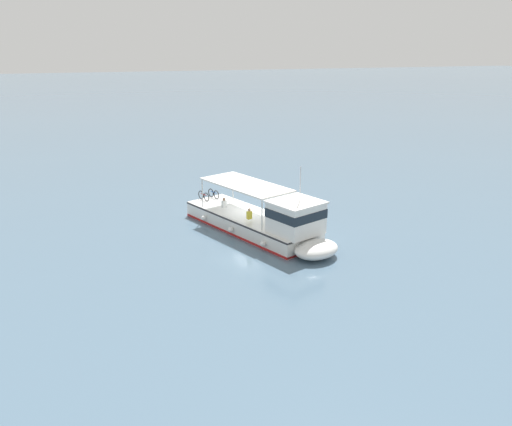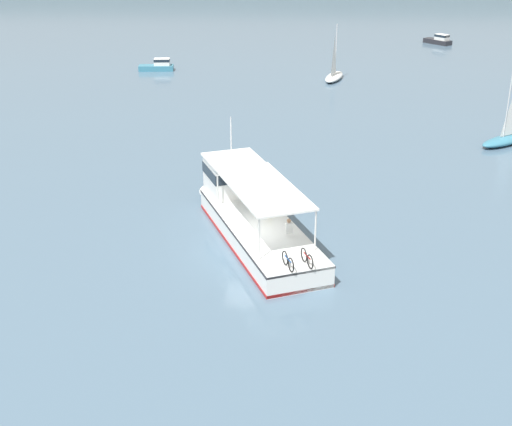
{
  "view_description": "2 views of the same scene",
  "coord_description": "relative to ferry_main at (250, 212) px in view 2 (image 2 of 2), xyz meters",
  "views": [
    {
      "loc": [
        10.13,
        32.94,
        12.32
      ],
      "look_at": [
        0.21,
        1.43,
        1.4
      ],
      "focal_mm": 36.58,
      "sensor_mm": 36.0,
      "label": 1
    },
    {
      "loc": [
        1.95,
        -30.68,
        15.42
      ],
      "look_at": [
        0.21,
        1.43,
        1.4
      ],
      "focal_mm": 48.69,
      "sensor_mm": 36.0,
      "label": 2
    }
  ],
  "objects": [
    {
      "name": "ground_plane",
      "position": [
        0.18,
        -2.37,
        -1.01
      ],
      "size": [
        400.0,
        400.0,
        0.0
      ],
      "primitive_type": "plane",
      "color": "slate"
    },
    {
      "name": "ferry_main",
      "position": [
        0.0,
        0.0,
        0.0
      ],
      "size": [
        7.71,
        12.92,
        5.32
      ],
      "color": "white",
      "rests_on": "ground"
    },
    {
      "name": "motorboat_far_right",
      "position": [
        20.39,
        56.92,
        -0.47
      ],
      "size": [
        3.34,
        3.57,
        1.26
      ],
      "color": "#232328",
      "rests_on": "ground"
    },
    {
      "name": "sailboat_near_starboard",
      "position": [
        6.15,
        35.84,
        -0.47
      ],
      "size": [
        2.65,
        5.0,
        5.4
      ],
      "color": "white",
      "rests_on": "ground"
    },
    {
      "name": "motorboat_outer_anchorage",
      "position": [
        -12.09,
        39.28,
        -0.47
      ],
      "size": [
        3.7,
        1.63,
        1.26
      ],
      "color": "teal",
      "rests_on": "ground"
    },
    {
      "name": "sailboat_off_stern",
      "position": [
        17.49,
        15.67,
        -0.47
      ],
      "size": [
        4.65,
        4.05,
        5.4
      ],
      "color": "teal",
      "rests_on": "ground"
    }
  ]
}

